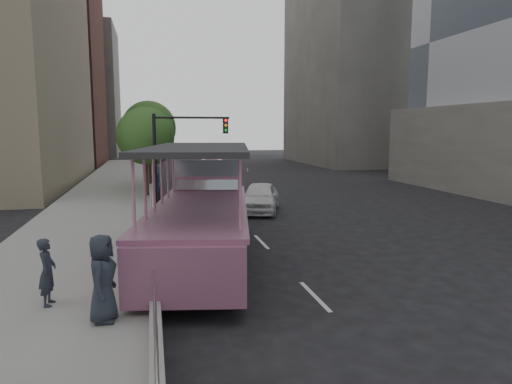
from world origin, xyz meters
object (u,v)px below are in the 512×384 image
at_px(street_tree_near, 147,138).
at_px(street_tree_far, 150,130).
at_px(car, 260,197).
at_px(pedestrian_far, 103,278).
at_px(pedestrian_near, 47,272).
at_px(traffic_signal, 177,145).
at_px(parking_sign, 159,195).
at_px(duck_boat, 203,215).

distance_m(street_tree_near, street_tree_far, 6.02).
relative_size(street_tree_near, street_tree_far, 0.89).
xyz_separation_m(car, pedestrian_far, (-6.68, -13.53, 0.47)).
bearing_deg(pedestrian_far, street_tree_far, 7.84).
relative_size(pedestrian_near, traffic_signal, 0.31).
height_order(parking_sign, street_tree_far, street_tree_far).
xyz_separation_m(car, pedestrian_near, (-8.02, -12.28, 0.32)).
xyz_separation_m(car, street_tree_near, (-5.79, 5.51, 3.04)).
xyz_separation_m(parking_sign, street_tree_far, (-0.24, 16.96, 2.46)).
bearing_deg(duck_boat, street_tree_far, 95.07).
relative_size(car, traffic_signal, 0.88).
distance_m(duck_boat, street_tree_far, 19.54).
xyz_separation_m(car, parking_sign, (-5.35, -5.45, 1.06)).
bearing_deg(pedestrian_near, duck_boat, -39.92).
height_order(traffic_signal, street_tree_far, street_tree_far).
xyz_separation_m(parking_sign, traffic_signal, (1.16, 7.54, 1.65)).
bearing_deg(street_tree_far, duck_boat, -84.93).
relative_size(car, street_tree_near, 0.80).
distance_m(pedestrian_far, street_tree_far, 25.25).
xyz_separation_m(street_tree_near, street_tree_far, (0.20, 6.00, 0.49)).
bearing_deg(car, pedestrian_near, -104.43).
distance_m(pedestrian_far, traffic_signal, 15.97).
height_order(pedestrian_near, street_tree_far, street_tree_far).
distance_m(pedestrian_far, street_tree_near, 19.24).
relative_size(car, pedestrian_far, 2.41).
bearing_deg(parking_sign, duck_boat, -57.31).
bearing_deg(pedestrian_near, car, -30.76).
height_order(duck_boat, traffic_signal, traffic_signal).
distance_m(parking_sign, traffic_signal, 7.80).
relative_size(parking_sign, traffic_signal, 0.57).
distance_m(parking_sign, street_tree_near, 11.15).
bearing_deg(traffic_signal, pedestrian_far, -99.03).
bearing_deg(traffic_signal, street_tree_far, 98.43).
height_order(car, pedestrian_far, pedestrian_far).
xyz_separation_m(duck_boat, parking_sign, (-1.46, 2.28, 0.41)).
bearing_deg(car, pedestrian_far, -97.53).
height_order(duck_boat, parking_sign, duck_boat).
bearing_deg(pedestrian_far, street_tree_near, 7.66).
bearing_deg(street_tree_near, traffic_signal, -65.02).
height_order(street_tree_near, street_tree_far, street_tree_far).
distance_m(car, pedestrian_far, 15.09).
bearing_deg(pedestrian_far, duck_boat, -15.39).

